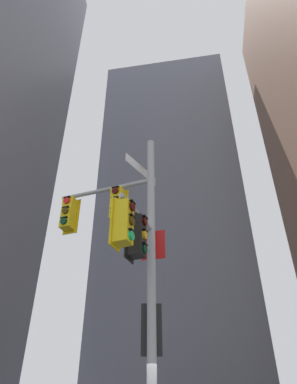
% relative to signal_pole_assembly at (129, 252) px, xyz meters
% --- Properties ---
extents(building_mid_block, '(12.73, 12.73, 35.36)m').
position_rel_signal_pole_assembly_xyz_m(building_mid_block, '(-0.72, 23.19, 12.67)').
color(building_mid_block, slate).
rests_on(building_mid_block, ground).
extents(signal_pole_assembly, '(3.22, 2.65, 8.71)m').
position_rel_signal_pole_assembly_xyz_m(signal_pole_assembly, '(0.00, 0.00, 0.00)').
color(signal_pole_assembly, '#9EA0A3').
rests_on(signal_pole_assembly, ground).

